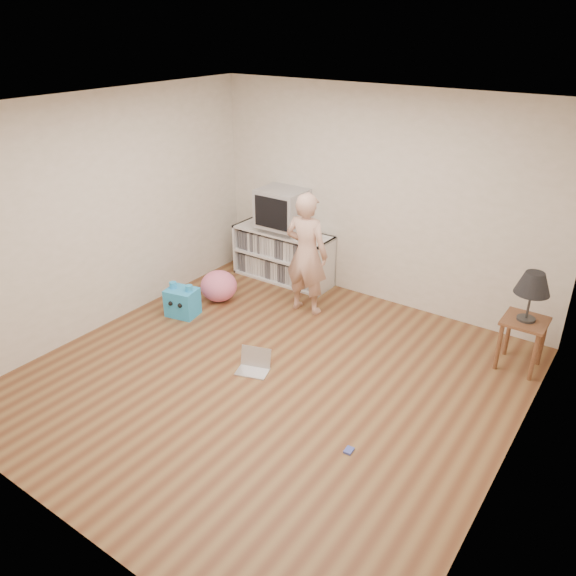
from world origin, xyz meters
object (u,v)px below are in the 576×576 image
at_px(table_lamp, 533,284).
at_px(plush_pink, 219,286).
at_px(media_unit, 284,255).
at_px(person, 306,254).
at_px(laptop, 254,364).
at_px(plush_blue, 182,302).
at_px(crt_tv, 283,208).
at_px(dvd_deck, 283,229).
at_px(side_table, 523,331).

relative_size(table_lamp, plush_pink, 1.12).
bearing_deg(media_unit, person, -38.43).
relative_size(laptop, plush_blue, 0.92).
bearing_deg(plush_blue, crt_tv, 64.15).
bearing_deg(plush_pink, plush_blue, -100.26).
xyz_separation_m(person, plush_blue, (-1.15, -0.95, -0.57)).
relative_size(dvd_deck, plush_pink, 0.98).
distance_m(crt_tv, person, 0.99).
height_order(side_table, plush_pink, side_table).
distance_m(dvd_deck, plush_pink, 1.16).
xyz_separation_m(person, laptop, (0.28, -1.39, -0.69)).
distance_m(media_unit, laptop, 2.25).
distance_m(person, plush_blue, 1.60).
distance_m(crt_tv, plush_pink, 1.32).
relative_size(crt_tv, side_table, 1.09).
bearing_deg(table_lamp, plush_blue, -162.18).
xyz_separation_m(side_table, plush_blue, (-3.62, -1.16, -0.24)).
bearing_deg(media_unit, laptop, -62.51).
relative_size(media_unit, laptop, 3.67).
height_order(crt_tv, plush_pink, crt_tv).
distance_m(side_table, person, 2.50).
height_order(dvd_deck, plush_pink, dvd_deck).
distance_m(media_unit, person, 1.04).
relative_size(media_unit, table_lamp, 2.72).
relative_size(side_table, person, 0.37).
bearing_deg(laptop, crt_tv, 99.85).
bearing_deg(dvd_deck, media_unit, 90.00).
relative_size(dvd_deck, plush_blue, 1.09).
xyz_separation_m(crt_tv, plush_blue, (-0.40, -1.53, -0.84)).
bearing_deg(table_lamp, person, -175.13).
height_order(crt_tv, person, person).
bearing_deg(plush_blue, laptop, -28.02).
distance_m(media_unit, crt_tv, 0.67).
distance_m(table_lamp, plush_blue, 3.88).
relative_size(plush_blue, plush_pink, 0.90).
height_order(table_lamp, plush_pink, table_lamp).
bearing_deg(table_lamp, crt_tv, 173.51).
bearing_deg(plush_pink, crt_tv, 72.94).
xyz_separation_m(table_lamp, plush_pink, (-3.52, -0.61, -0.75)).
height_order(media_unit, crt_tv, crt_tv).
bearing_deg(crt_tv, side_table, -6.49).
distance_m(crt_tv, plush_blue, 1.79).
bearing_deg(crt_tv, laptop, -62.28).
distance_m(crt_tv, side_table, 3.30).
bearing_deg(side_table, media_unit, 173.18).
relative_size(media_unit, dvd_deck, 3.11).
bearing_deg(person, crt_tv, -41.20).
bearing_deg(plush_pink, media_unit, 73.24).
bearing_deg(dvd_deck, crt_tv, -90.00).
bearing_deg(media_unit, plush_blue, -104.49).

